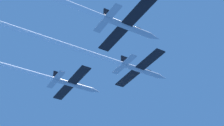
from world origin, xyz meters
TOP-DOWN VIEW (x-y plane):
  - jet_lead at (0.29, -22.30)m, footprint 20.68×73.34m
  - jet_left_wing at (-14.35, -31.00)m, footprint 20.68×62.04m

SIDE VIEW (x-z plane):
  - jet_left_wing at x=-14.35m, z-range -2.12..1.30m
  - jet_lead at x=0.29m, z-range -0.81..2.62m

